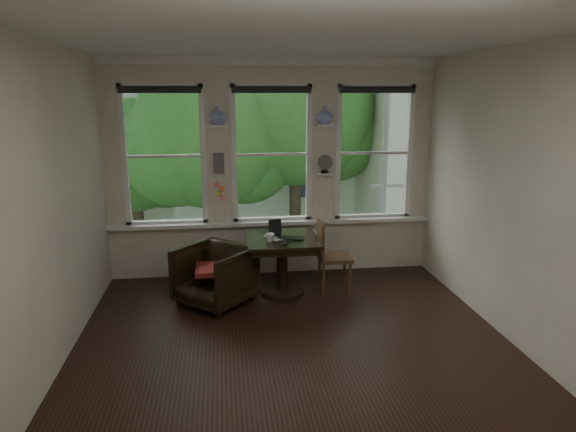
{
  "coord_description": "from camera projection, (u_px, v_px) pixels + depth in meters",
  "views": [
    {
      "loc": [
        -0.69,
        -4.81,
        2.53
      ],
      "look_at": [
        0.05,
        0.9,
        1.15
      ],
      "focal_mm": 32.0,
      "sensor_mm": 36.0,
      "label": 1
    }
  ],
  "objects": [
    {
      "name": "ground",
      "position": [
        294.0,
        344.0,
        5.31
      ],
      "size": [
        4.5,
        4.5,
        0.0
      ],
      "primitive_type": "plane",
      "color": "black",
      "rests_on": "ground"
    },
    {
      "name": "ceiling",
      "position": [
        295.0,
        39.0,
        4.61
      ],
      "size": [
        4.5,
        4.5,
        0.0
      ],
      "primitive_type": "plane",
      "rotation": [
        3.14,
        0.0,
        0.0
      ],
      "color": "silver",
      "rests_on": "ground"
    },
    {
      "name": "wall_back",
      "position": [
        272.0,
        169.0,
        7.13
      ],
      "size": [
        4.5,
        0.0,
        4.5
      ],
      "primitive_type": "plane",
      "rotation": [
        1.57,
        0.0,
        0.0
      ],
      "color": "silver",
      "rests_on": "ground"
    },
    {
      "name": "wall_front",
      "position": [
        353.0,
        288.0,
        2.79
      ],
      "size": [
        4.5,
        0.0,
        4.5
      ],
      "primitive_type": "plane",
      "rotation": [
        -1.57,
        0.0,
        0.0
      ],
      "color": "silver",
      "rests_on": "ground"
    },
    {
      "name": "wall_left",
      "position": [
        51.0,
        209.0,
        4.68
      ],
      "size": [
        0.0,
        4.5,
        4.5
      ],
      "primitive_type": "plane",
      "rotation": [
        1.57,
        0.0,
        1.57
      ],
      "color": "silver",
      "rests_on": "ground"
    },
    {
      "name": "wall_right",
      "position": [
        512.0,
        196.0,
        5.24
      ],
      "size": [
        0.0,
        4.5,
        4.5
      ],
      "primitive_type": "plane",
      "rotation": [
        1.57,
        0.0,
        -1.57
      ],
      "color": "silver",
      "rests_on": "ground"
    },
    {
      "name": "window_left",
      "position": [
        164.0,
        156.0,
        6.9
      ],
      "size": [
        1.1,
        0.12,
        1.9
      ],
      "primitive_type": null,
      "color": "white",
      "rests_on": "ground"
    },
    {
      "name": "window_center",
      "position": [
        271.0,
        154.0,
        7.08
      ],
      "size": [
        1.1,
        0.12,
        1.9
      ],
      "primitive_type": null,
      "color": "white",
      "rests_on": "ground"
    },
    {
      "name": "window_right",
      "position": [
        373.0,
        153.0,
        7.27
      ],
      "size": [
        1.1,
        0.12,
        1.9
      ],
      "primitive_type": null,
      "color": "white",
      "rests_on": "ground"
    },
    {
      "name": "shelf_left",
      "position": [
        218.0,
        126.0,
        6.8
      ],
      "size": [
        0.26,
        0.16,
        0.03
      ],
      "primitive_type": "cube",
      "color": "white",
      "rests_on": "ground"
    },
    {
      "name": "shelf_right",
      "position": [
        325.0,
        125.0,
        6.98
      ],
      "size": [
        0.26,
        0.16,
        0.03
      ],
      "primitive_type": "cube",
      "color": "white",
      "rests_on": "ground"
    },
    {
      "name": "intercom",
      "position": [
        219.0,
        163.0,
        6.95
      ],
      "size": [
        0.14,
        0.06,
        0.28
      ],
      "primitive_type": "cube",
      "color": "#59544F",
      "rests_on": "ground"
    },
    {
      "name": "sticky_notes",
      "position": [
        220.0,
        189.0,
        7.04
      ],
      "size": [
        0.16,
        0.01,
        0.24
      ],
      "primitive_type": null,
      "color": "pink",
      "rests_on": "ground"
    },
    {
      "name": "desk_fan",
      "position": [
        324.0,
        167.0,
        7.1
      ],
      "size": [
        0.2,
        0.2,
        0.24
      ],
      "primitive_type": null,
      "color": "#59544F",
      "rests_on": "ground"
    },
    {
      "name": "vase_left",
      "position": [
        217.0,
        115.0,
        6.77
      ],
      "size": [
        0.24,
        0.24,
        0.25
      ],
      "primitive_type": "imported",
      "color": "white",
      "rests_on": "shelf_left"
    },
    {
      "name": "vase_right",
      "position": [
        325.0,
        115.0,
        6.95
      ],
      "size": [
        0.24,
        0.24,
        0.25
      ],
      "primitive_type": "imported",
      "color": "white",
      "rests_on": "shelf_right"
    },
    {
      "name": "table",
      "position": [
        282.0,
        266.0,
        6.55
      ],
      "size": [
        0.9,
        0.9,
        0.75
      ],
      "primitive_type": null,
      "color": "black",
      "rests_on": "ground"
    },
    {
      "name": "armchair_left",
      "position": [
        215.0,
        276.0,
        6.23
      ],
      "size": [
        1.12,
        1.12,
        0.73
      ],
      "primitive_type": "imported",
      "rotation": [
        0.0,
        0.0,
        -0.72
      ],
      "color": "black",
      "rests_on": "ground"
    },
    {
      "name": "cushion_red",
      "position": [
        214.0,
        269.0,
        6.21
      ],
      "size": [
        0.45,
        0.45,
        0.06
      ],
      "primitive_type": "cube",
      "color": "maroon",
      "rests_on": "armchair_left"
    },
    {
      "name": "side_chair_right",
      "position": [
        335.0,
        257.0,
        6.65
      ],
      "size": [
        0.43,
        0.43,
        0.92
      ],
      "primitive_type": null,
      "rotation": [
        0.0,
        0.0,
        1.54
      ],
      "color": "#452818",
      "rests_on": "ground"
    },
    {
      "name": "laptop",
      "position": [
        290.0,
        239.0,
        6.35
      ],
      "size": [
        0.38,
        0.31,
        0.03
      ],
      "primitive_type": "imported",
      "rotation": [
        0.0,
        0.0,
        -0.35
      ],
      "color": "black",
      "rests_on": "table"
    },
    {
      "name": "mug",
      "position": [
        270.0,
        238.0,
        6.29
      ],
      "size": [
        0.12,
        0.12,
        0.1
      ],
      "primitive_type": "imported",
      "rotation": [
        0.0,
        0.0,
        -0.12
      ],
      "color": "white",
      "rests_on": "table"
    },
    {
      "name": "drinking_glass",
      "position": [
        285.0,
        241.0,
        6.17
      ],
      "size": [
        0.13,
        0.13,
        0.1
      ],
      "primitive_type": "imported",
      "rotation": [
        0.0,
        0.0,
        0.08
      ],
      "color": "white",
      "rests_on": "table"
    },
    {
      "name": "tablet",
      "position": [
        275.0,
        228.0,
        6.52
      ],
      "size": [
        0.17,
        0.09,
        0.22
      ],
      "primitive_type": "cube",
      "rotation": [
        -0.26,
        0.0,
        0.08
      ],
      "color": "black",
      "rests_on": "table"
    },
    {
      "name": "papers",
      "position": [
        277.0,
        237.0,
        6.5
      ],
      "size": [
        0.33,
        0.37,
        0.0
      ],
      "primitive_type": "cube",
      "rotation": [
        0.0,
        0.0,
        0.45
      ],
      "color": "silver",
      "rests_on": "table"
    }
  ]
}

